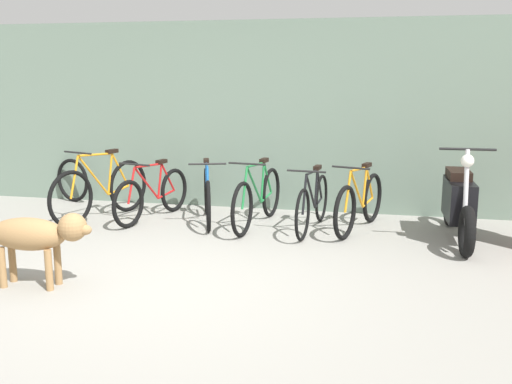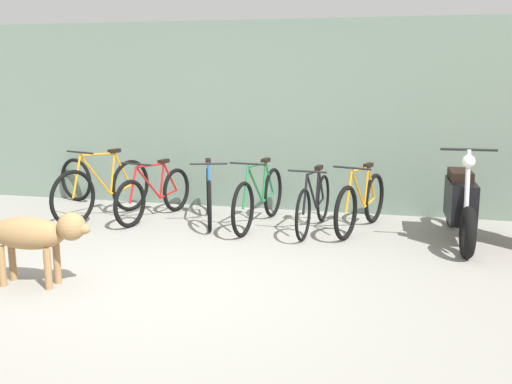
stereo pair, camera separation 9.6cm
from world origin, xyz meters
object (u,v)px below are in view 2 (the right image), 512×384
at_px(bicycle_4, 314,204).
at_px(spare_tire_left, 76,180).
at_px(motorcycle, 460,204).
at_px(stray_dog, 36,234).
at_px(bicycle_2, 209,196).
at_px(bicycle_0, 103,190).
at_px(bicycle_3, 259,198).
at_px(bicycle_5, 361,203).
at_px(bicycle_1, 154,195).

relative_size(bicycle_4, spare_tire_left, 2.46).
height_order(motorcycle, stray_dog, motorcycle).
height_order(bicycle_2, spare_tire_left, bicycle_2).
bearing_deg(bicycle_2, bicycle_4, 66.05).
relative_size(bicycle_0, bicycle_2, 1.09).
relative_size(bicycle_3, bicycle_4, 1.09).
bearing_deg(spare_tire_left, bicycle_5, -10.35).
relative_size(bicycle_0, spare_tire_left, 2.58).
bearing_deg(bicycle_2, bicycle_5, 70.99).
relative_size(bicycle_0, bicycle_5, 1.09).
distance_m(bicycle_5, motorcycle, 1.14).
bearing_deg(spare_tire_left, bicycle_0, -44.48).
bearing_deg(bicycle_0, spare_tire_left, -116.07).
bearing_deg(bicycle_2, stray_dog, -34.89).
relative_size(bicycle_0, bicycle_1, 1.06).
bearing_deg(bicycle_5, bicycle_3, -70.32).
height_order(bicycle_2, bicycle_4, bicycle_2).
bearing_deg(spare_tire_left, motorcycle, -10.33).
height_order(bicycle_2, bicycle_5, bicycle_5).
distance_m(bicycle_0, bicycle_2, 1.42).
bearing_deg(stray_dog, bicycle_3, 57.56).
distance_m(bicycle_2, spare_tire_left, 2.45).
relative_size(bicycle_2, bicycle_4, 0.96).
bearing_deg(bicycle_0, stray_dog, 32.73).
relative_size(bicycle_1, stray_dog, 1.26).
height_order(bicycle_0, spare_tire_left, bicycle_0).
bearing_deg(bicycle_3, bicycle_2, -88.65).
relative_size(bicycle_2, stray_dog, 1.23).
distance_m(bicycle_0, bicycle_4, 2.79).
xyz_separation_m(bicycle_1, bicycle_4, (2.12, -0.11, 0.01)).
bearing_deg(bicycle_1, spare_tire_left, -102.41).
bearing_deg(bicycle_4, motorcycle, 93.20).
distance_m(bicycle_3, spare_tire_left, 3.12).
bearing_deg(stray_dog, bicycle_2, 70.76).
height_order(motorcycle, spare_tire_left, motorcycle).
bearing_deg(stray_dog, bicycle_0, 101.42).
bearing_deg(stray_dog, spare_tire_left, 111.73).
xyz_separation_m(bicycle_3, bicycle_5, (1.26, 0.05, -0.01)).
bearing_deg(bicycle_0, bicycle_4, 108.60).
relative_size(bicycle_1, bicycle_2, 1.03).
bearing_deg(bicycle_5, bicycle_1, -72.79).
bearing_deg(bicycle_0, bicycle_3, 110.32).
distance_m(bicycle_2, bicycle_3, 0.68).
bearing_deg(bicycle_0, motorcycle, 107.40).
height_order(bicycle_0, bicycle_5, bicycle_0).
height_order(bicycle_0, bicycle_1, bicycle_0).
bearing_deg(spare_tire_left, bicycle_3, -15.49).
distance_m(bicycle_2, bicycle_4, 1.39).
bearing_deg(bicycle_5, stray_dog, -28.79).
bearing_deg(bicycle_5, spare_tire_left, -83.15).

